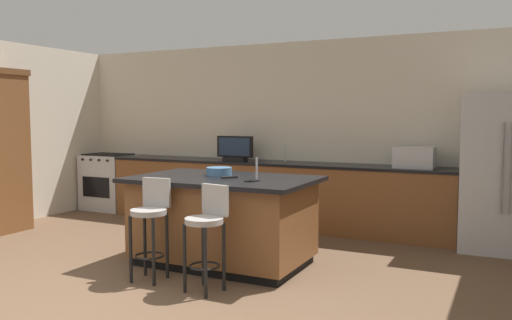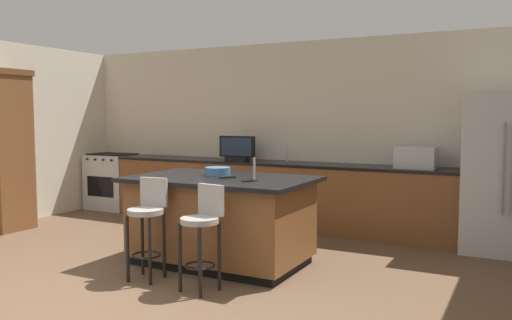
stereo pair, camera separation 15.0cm
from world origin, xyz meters
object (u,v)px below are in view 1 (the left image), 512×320
object	(u,v)px
bar_stool_left	(151,220)
tv_remote	(229,177)
bar_stool_right	(207,229)
cell_phone	(252,181)
fruit_bowl	(219,171)
tv_monitor	(235,149)
kitchen_island	(223,220)
refrigerator	(506,173)
range_oven	(109,182)
microwave	(415,157)
cabinet_tower	(1,148)

from	to	relation	value
bar_stool_left	tv_remote	size ratio (longest dim) A/B	5.65
bar_stool_right	cell_phone	distance (m)	0.74
fruit_bowl	cell_phone	distance (m)	0.62
tv_monitor	fruit_bowl	distance (m)	1.96
kitchen_island	refrigerator	xyz separation A→B (m)	(2.64, 1.88, 0.43)
bar_stool_left	range_oven	bearing A→B (deg)	131.21
microwave	cell_phone	bearing A→B (deg)	-118.93
cabinet_tower	bar_stool_right	bearing A→B (deg)	-13.17
bar_stool_left	tv_remote	distance (m)	0.92
cabinet_tower	bar_stool_right	xyz separation A→B (m)	(3.76, -0.88, -0.57)
refrigerator	bar_stool_right	xyz separation A→B (m)	(-2.35, -2.69, -0.34)
tv_monitor	fruit_bowl	xyz separation A→B (m)	(0.77, -1.79, -0.11)
bar_stool_right	tv_monitor	bearing A→B (deg)	123.82
refrigerator	range_oven	world-z (taller)	refrigerator
kitchen_island	cell_phone	world-z (taller)	cell_phone
cabinet_tower	tv_remote	xyz separation A→B (m)	(3.56, -0.12, -0.20)
cell_phone	microwave	bearing A→B (deg)	87.09
range_oven	cabinet_tower	bearing A→B (deg)	-94.79
bar_stool_right	fruit_bowl	xyz separation A→B (m)	(-0.41, 0.93, 0.40)
tv_remote	microwave	bearing A→B (deg)	89.66
tv_monitor	bar_stool_left	world-z (taller)	tv_monitor
refrigerator	cabinet_tower	xyz separation A→B (m)	(-6.11, -1.81, 0.23)
cabinet_tower	tv_monitor	distance (m)	3.16
microwave	tv_monitor	bearing A→B (deg)	-178.82
kitchen_island	cabinet_tower	distance (m)	3.52
bar_stool_left	bar_stool_right	size ratio (longest dim) A/B	1.02
bar_stool_right	tv_remote	distance (m)	0.87
tv_monitor	kitchen_island	bearing A→B (deg)	-65.03
range_oven	bar_stool_right	distance (m)	4.54
bar_stool_left	fruit_bowl	size ratio (longest dim) A/B	3.51
range_oven	cell_phone	xyz separation A→B (m)	(3.73, -2.14, 0.46)
kitchen_island	refrigerator	distance (m)	3.27
fruit_bowl	range_oven	bearing A→B (deg)	149.95
bar_stool_left	fruit_bowl	world-z (taller)	fruit_bowl
microwave	refrigerator	bearing A→B (deg)	-4.73
range_oven	bar_stool_left	size ratio (longest dim) A/B	0.97
range_oven	tv_remote	distance (m)	3.98
fruit_bowl	tv_remote	bearing A→B (deg)	-37.74
fruit_bowl	cell_phone	world-z (taller)	fruit_bowl
refrigerator	bar_stool_right	bearing A→B (deg)	-131.14
kitchen_island	bar_stool_left	bearing A→B (deg)	-114.28
microwave	bar_stool_right	distance (m)	3.11
tv_monitor	tv_remote	xyz separation A→B (m)	(0.99, -1.96, -0.15)
kitchen_island	cell_phone	bearing A→B (deg)	-22.63
refrigerator	cell_phone	bearing A→B (deg)	-137.11
tv_remote	fruit_bowl	bearing A→B (deg)	178.80
kitchen_island	cell_phone	distance (m)	0.65
bar_stool_left	cell_phone	world-z (taller)	bar_stool_left
bar_stool_left	cabinet_tower	bearing A→B (deg)	158.91
kitchen_island	microwave	xyz separation A→B (m)	(1.61, 1.97, 0.57)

